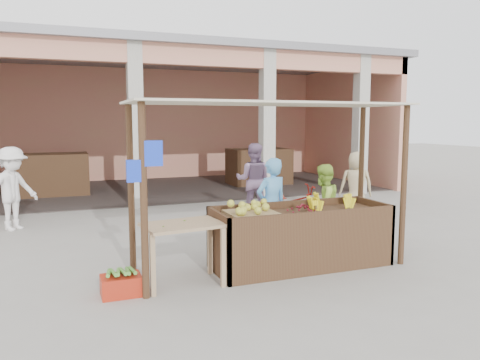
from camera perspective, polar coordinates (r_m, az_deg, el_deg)
name	(u,v)px	position (r m, az deg, el deg)	size (l,w,h in m)	color
ground	(270,270)	(6.87, 3.64, -10.84)	(60.00, 60.00, 0.00)	gray
market_building	(153,103)	(15.13, -10.54, 9.25)	(14.40, 6.40, 4.20)	tan
fruit_stall	(301,239)	(6.98, 7.43, -7.19)	(2.60, 0.95, 0.80)	#46301C
stall_awning	(268,132)	(6.58, 3.44, 5.89)	(4.09, 1.35, 2.39)	#46301C
banana_heap	(332,204)	(7.20, 11.21, -2.83)	(0.98, 0.54, 0.18)	yellow
melon_tray	(251,210)	(6.59, 1.33, -3.65)	(0.68, 0.59, 0.19)	olive
berry_heap	(302,207)	(6.88, 7.62, -3.34)	(0.48, 0.39, 0.15)	maroon
side_table	(183,234)	(6.13, -6.95, -6.55)	(1.08, 0.79, 0.81)	tan
papaya_pile	(183,215)	(6.08, -6.99, -4.26)	(0.78, 0.45, 0.22)	#51872C
red_crate	(121,285)	(6.05, -14.29, -12.35)	(0.48, 0.35, 0.25)	#AD2612
plantain_bundle	(121,273)	(6.00, -14.34, -10.89)	(0.38, 0.27, 0.08)	#549436
produce_sacks	(277,190)	(12.57, 4.53, -1.19)	(0.79, 0.49, 0.60)	maroon
vendor_blue	(271,202)	(7.56, 3.86, -2.74)	(0.62, 0.45, 1.65)	#59A9EA
vendor_green	(323,202)	(8.20, 10.09, -2.70)	(0.71, 0.41, 1.47)	#AFDD4A
motorcycle	(289,206)	(9.37, 5.94, -3.15)	(1.72, 0.59, 0.90)	maroon
shopper_a	(12,185)	(10.13, -26.01, -0.59)	(1.13, 0.57, 1.76)	white
shopper_c	(356,181)	(10.53, 13.98, -0.17)	(0.79, 0.51, 1.63)	tan
shopper_f	(253,176)	(10.45, 1.64, 0.44)	(0.87, 0.50, 1.79)	slate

